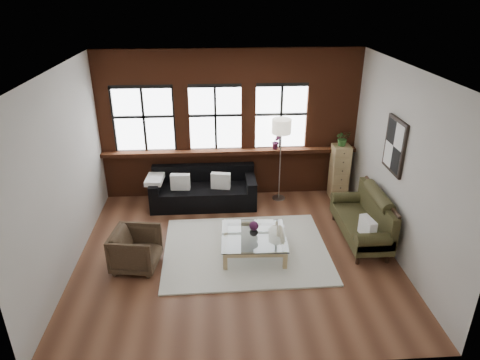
{
  "coord_description": "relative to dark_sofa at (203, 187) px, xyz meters",
  "views": [
    {
      "loc": [
        -0.36,
        -6.35,
        4.35
      ],
      "look_at": [
        0.1,
        0.6,
        1.15
      ],
      "focal_mm": 32.0,
      "sensor_mm": 36.0,
      "label": 1
    }
  ],
  "objects": [
    {
      "name": "shag_rug",
      "position": [
        0.76,
        -1.83,
        -0.39
      ],
      "size": [
        2.92,
        2.31,
        0.03
      ],
      "primitive_type": "cube",
      "rotation": [
        0.0,
        0.0,
        0.01
      ],
      "color": "beige",
      "rests_on": "floor"
    },
    {
      "name": "coffee_table",
      "position": [
        0.9,
        -1.91,
        -0.22
      ],
      "size": [
        1.16,
        1.16,
        0.37
      ],
      "primitive_type": null,
      "rotation": [
        0.0,
        0.0,
        -0.04
      ],
      "color": "tan",
      "rests_on": "shag_rug"
    },
    {
      "name": "brick_backwall",
      "position": [
        0.6,
        0.54,
        1.2
      ],
      "size": [
        5.5,
        0.12,
        3.2
      ],
      "primitive_type": null,
      "color": "#5B2915",
      "rests_on": "floor"
    },
    {
      "name": "window_mid",
      "position": [
        0.3,
        0.55,
        1.35
      ],
      "size": [
        1.38,
        0.1,
        1.5
      ],
      "primitive_type": null,
      "color": "black",
      "rests_on": "brick_backwall"
    },
    {
      "name": "potted_plant_top",
      "position": [
        2.98,
        0.18,
        0.98
      ],
      "size": [
        0.31,
        0.27,
        0.34
      ],
      "primitive_type": "imported",
      "rotation": [
        0.0,
        0.0,
        0.03
      ],
      "color": "#2D5923",
      "rests_on": "drawer_chest"
    },
    {
      "name": "sill_ledge",
      "position": [
        0.6,
        0.45,
        0.64
      ],
      "size": [
        5.5,
        0.3,
        0.08
      ],
      "primitive_type": "cube",
      "color": "#5B2915",
      "rests_on": "brick_backwall"
    },
    {
      "name": "pillow_b",
      "position": [
        0.37,
        -0.1,
        0.19
      ],
      "size": [
        0.42,
        0.21,
        0.34
      ],
      "primitive_type": "cube",
      "rotation": [
        0.0,
        0.0,
        -0.19
      ],
      "color": "white",
      "rests_on": "dark_sofa"
    },
    {
      "name": "pillow_a",
      "position": [
        -0.47,
        -0.1,
        0.19
      ],
      "size": [
        0.41,
        0.17,
        0.34
      ],
      "primitive_type": "cube",
      "rotation": [
        0.0,
        0.0,
        -0.08
      ],
      "color": "white",
      "rests_on": "dark_sofa"
    },
    {
      "name": "pillow_settee",
      "position": [
        2.82,
        -2.14,
        0.18
      ],
      "size": [
        0.2,
        0.4,
        0.34
      ],
      "primitive_type": "cube",
      "rotation": [
        0.0,
        0.0,
        0.17
      ],
      "color": "white",
      "rests_on": "vintage_settee"
    },
    {
      "name": "drawer_chest",
      "position": [
        2.98,
        0.18,
        0.2
      ],
      "size": [
        0.37,
        0.37,
        1.21
      ],
      "primitive_type": "cube",
      "color": "tan",
      "rests_on": "floor"
    },
    {
      "name": "window_left",
      "position": [
        -1.2,
        0.55,
        1.35
      ],
      "size": [
        1.38,
        0.1,
        1.5
      ],
      "primitive_type": null,
      "color": "black",
      "rests_on": "brick_backwall"
    },
    {
      "name": "flowers",
      "position": [
        0.9,
        -1.91,
        0.15
      ],
      "size": [
        0.16,
        0.16,
        0.16
      ],
      "primitive_type": "sphere",
      "color": "#4C1A3E",
      "rests_on": "vase"
    },
    {
      "name": "wall_left",
      "position": [
        -2.15,
        -1.9,
        1.2
      ],
      "size": [
        0.0,
        5.0,
        5.0
      ],
      "primitive_type": "plane",
      "rotation": [
        1.57,
        0.0,
        1.57
      ],
      "color": "#BBB7AE",
      "rests_on": "ground"
    },
    {
      "name": "dark_sofa",
      "position": [
        0.0,
        0.0,
        0.0
      ],
      "size": [
        2.21,
        0.9,
        0.8
      ],
      "primitive_type": null,
      "color": "black",
      "rests_on": "floor"
    },
    {
      "name": "wall_right",
      "position": [
        3.35,
        -1.9,
        1.2
      ],
      "size": [
        0.0,
        5.0,
        5.0
      ],
      "primitive_type": "plane",
      "rotation": [
        1.57,
        0.0,
        -1.57
      ],
      "color": "#BBB7AE",
      "rests_on": "ground"
    },
    {
      "name": "vintage_settee",
      "position": [
        2.9,
        -1.6,
        0.07
      ],
      "size": [
        0.78,
        1.75,
        0.93
      ],
      "primitive_type": null,
      "color": "#322F17",
      "rests_on": "floor"
    },
    {
      "name": "wall_back",
      "position": [
        0.6,
        0.6,
        1.2
      ],
      "size": [
        5.5,
        0.0,
        5.5
      ],
      "primitive_type": "plane",
      "rotation": [
        1.57,
        0.0,
        0.0
      ],
      "color": "#BBB7AE",
      "rests_on": "ground"
    },
    {
      "name": "vase",
      "position": [
        0.9,
        -1.91,
        0.04
      ],
      "size": [
        0.17,
        0.17,
        0.16
      ],
      "primitive_type": "imported",
      "rotation": [
        0.0,
        0.0,
        -0.09
      ],
      "color": "#B2B2B2",
      "rests_on": "coffee_table"
    },
    {
      "name": "sill_plant",
      "position": [
        1.6,
        0.42,
        0.85
      ],
      "size": [
        0.19,
        0.16,
        0.33
      ],
      "primitive_type": "imported",
      "rotation": [
        0.0,
        0.0,
        0.05
      ],
      "color": "#4C1A3E",
      "rests_on": "sill_ledge"
    },
    {
      "name": "floor_lamp",
      "position": [
        1.65,
        0.15,
        0.59
      ],
      "size": [
        0.4,
        0.4,
        1.98
      ],
      "primitive_type": null,
      "color": "#A5A5A8",
      "rests_on": "floor"
    },
    {
      "name": "wall_front",
      "position": [
        0.6,
        -4.4,
        1.2
      ],
      "size": [
        5.5,
        0.0,
        5.5
      ],
      "primitive_type": "plane",
      "rotation": [
        -1.57,
        0.0,
        0.0
      ],
      "color": "#BBB7AE",
      "rests_on": "ground"
    },
    {
      "name": "armchair",
      "position": [
        -1.1,
        -2.18,
        -0.06
      ],
      "size": [
        0.85,
        0.83,
        0.68
      ],
      "primitive_type": "imported",
      "rotation": [
        0.0,
        0.0,
        1.42
      ],
      "color": "#382A1C",
      "rests_on": "floor"
    },
    {
      "name": "wall_poster",
      "position": [
        3.32,
        -1.6,
        1.45
      ],
      "size": [
        0.05,
        0.74,
        0.94
      ],
      "primitive_type": null,
      "color": "black",
      "rests_on": "wall_right"
    },
    {
      "name": "ceiling",
      "position": [
        0.6,
        -1.9,
        2.8
      ],
      "size": [
        5.5,
        5.5,
        0.0
      ],
      "primitive_type": "plane",
      "rotation": [
        3.14,
        0.0,
        0.0
      ],
      "color": "white",
      "rests_on": "ground"
    },
    {
      "name": "window_right",
      "position": [
        1.7,
        0.55,
        1.35
      ],
      "size": [
        1.38,
        0.1,
        1.5
      ],
      "primitive_type": null,
      "color": "black",
      "rests_on": "brick_backwall"
    },
    {
      "name": "floor",
      "position": [
        0.6,
        -1.9,
        -0.4
      ],
      "size": [
        5.5,
        5.5,
        0.0
      ],
      "primitive_type": "plane",
      "color": "brown",
      "rests_on": "ground"
    }
  ]
}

